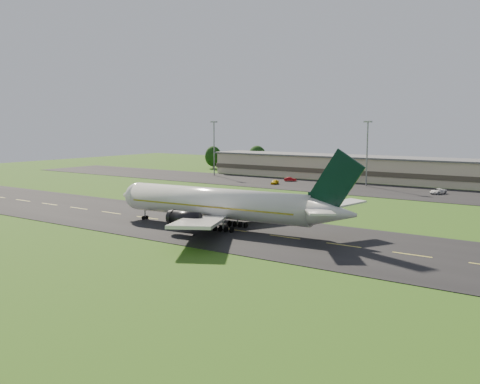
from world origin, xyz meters
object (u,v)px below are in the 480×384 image
Objects in this scene: light_mast_centre at (367,146)px; service_vehicle_b at (290,179)px; terminal at (389,170)px; service_vehicle_a at (275,182)px; light_mast_west at (214,142)px; airliner at (221,204)px; service_vehicle_c at (438,191)px.

light_mast_centre is 28.97m from service_vehicle_b.
terminal is 33.05m from service_vehicle_b.
service_vehicle_a is at bearing 155.39° from service_vehicle_b.
light_mast_west is 35.74m from service_vehicle_b.
light_mast_west is at bearing -165.24° from terminal.
light_mast_centre is at bearing 87.43° from airliner.
light_mast_centre reaches higher than service_vehicle_c.
service_vehicle_b is (-26.35, -1.47, -11.96)m from light_mast_centre.
service_vehicle_b is at bearing 105.79° from airliner.
airliner reaches higher than service_vehicle_c.
light_mast_west is 60.00m from light_mast_centre.
service_vehicle_b is (33.65, -1.47, -11.96)m from light_mast_west.
service_vehicle_a is at bearing 108.50° from airliner.
service_vehicle_c is at bearing -4.43° from light_mast_west.
airliner is 96.13m from terminal.
service_vehicle_c is at bearing 69.66° from airliner.
service_vehicle_b is at bearing 79.35° from service_vehicle_a.
service_vehicle_a is (-29.30, 68.04, -3.85)m from airliner.
terminal is 35.10× the size of service_vehicle_b.
terminal is 39.49m from service_vehicle_a.
light_mast_west reaches higher than service_vehicle_c.
light_mast_centre is at bearing 0.00° from light_mast_west.
service_vehicle_c is (22.15, -22.66, -3.14)m from terminal.
service_vehicle_a is (-27.59, -28.07, -3.17)m from terminal.
airliner reaches higher than terminal.
light_mast_west reaches higher than terminal.
light_mast_west is at bearing -165.99° from service_vehicle_c.
terminal is 18.45m from light_mast_centre.
service_vehicle_b is at bearing -176.81° from light_mast_centre.
light_mast_centre is 27.16m from service_vehicle_c.
light_mast_west is (-61.40, -16.18, 8.75)m from terminal.
light_mast_west reaches higher than service_vehicle_b.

